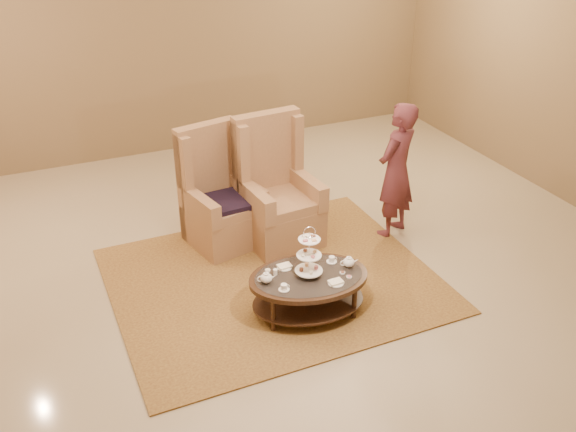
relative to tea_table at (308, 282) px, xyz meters
name	(u,v)px	position (x,y,z in m)	size (l,w,h in m)	color
ground	(284,292)	(-0.08, 0.38, -0.34)	(8.00, 8.00, 0.00)	tan
ceiling	(284,292)	(-0.08, 0.38, -0.34)	(8.00, 8.00, 0.02)	silver
wall_back	(167,28)	(-0.08, 4.38, 1.41)	(8.00, 0.04, 3.50)	olive
rug	(273,280)	(-0.11, 0.61, -0.33)	(3.16, 2.64, 0.02)	olive
tea_table	(308,282)	(0.00, 0.00, 0.00)	(1.21, 0.93, 0.93)	black
armchair_left	(219,204)	(-0.33, 1.59, 0.11)	(0.85, 0.87, 1.31)	#A0734B
armchair_right	(276,200)	(0.26, 1.40, 0.14)	(0.82, 0.85, 1.41)	#A0734B
person	(396,171)	(1.51, 0.98, 0.43)	(0.67, 0.58, 1.54)	#59262C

